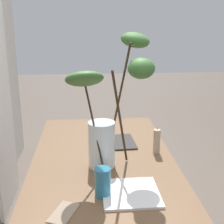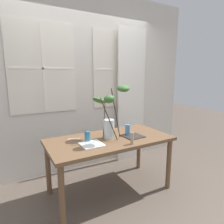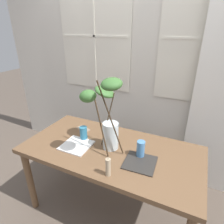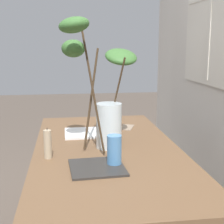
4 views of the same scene
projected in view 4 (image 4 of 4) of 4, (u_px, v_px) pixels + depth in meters
name	position (u px, v px, depth m)	size (l,w,h in m)	color
dining_table	(107.00, 163.00, 1.84)	(1.59, 0.79, 0.75)	brown
vase_with_branches	(102.00, 90.00, 1.77)	(0.42, 0.50, 0.71)	silver
drinking_glass_blue_left	(105.00, 123.00, 2.10)	(0.07, 0.07, 0.13)	teal
drinking_glass_blue_right	(114.00, 151.00, 1.54)	(0.07, 0.07, 0.15)	#4C84BC
plate_square_left	(85.00, 133.00, 2.09)	(0.25, 0.25, 0.01)	white
plate_square_right	(97.00, 167.00, 1.51)	(0.25, 0.25, 0.01)	#2D2B28
napkin_folded	(127.00, 127.00, 2.25)	(0.15, 0.08, 0.00)	gray
pillar_candle	(48.00, 144.00, 1.64)	(0.04, 0.04, 0.16)	tan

